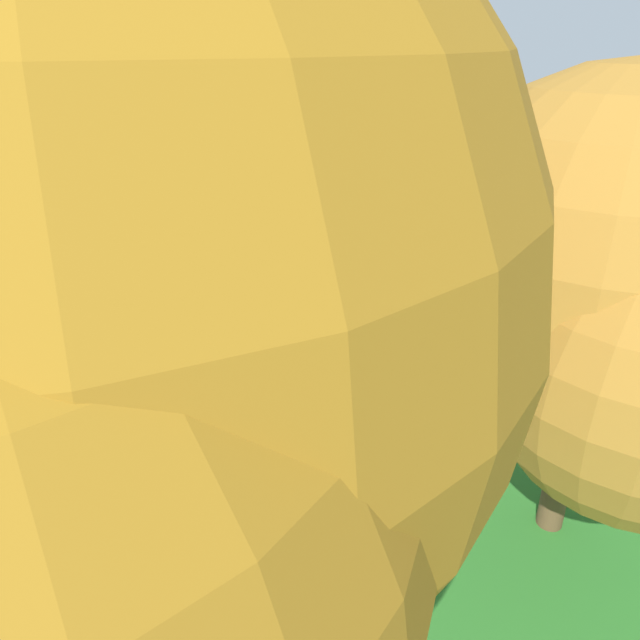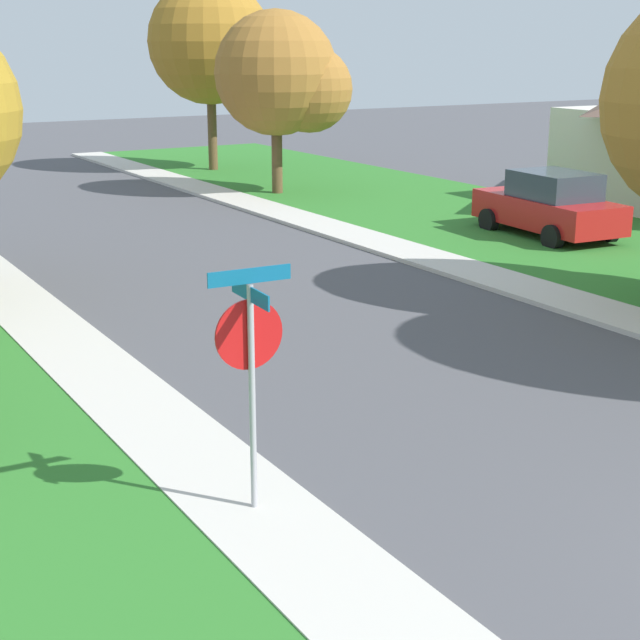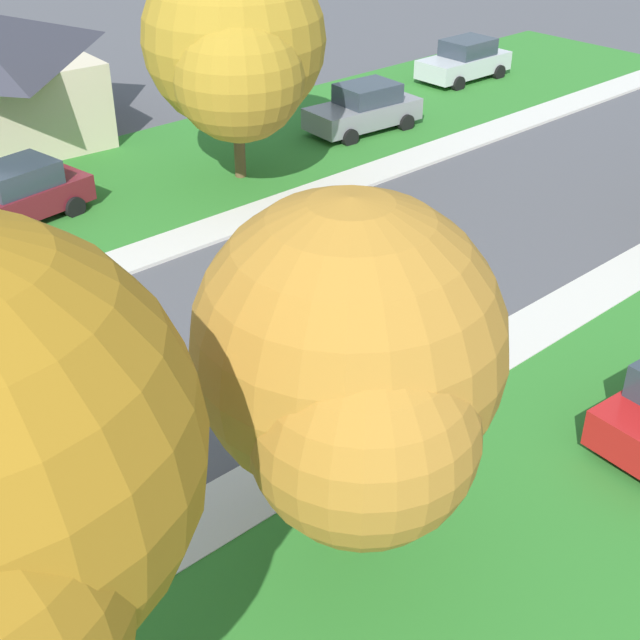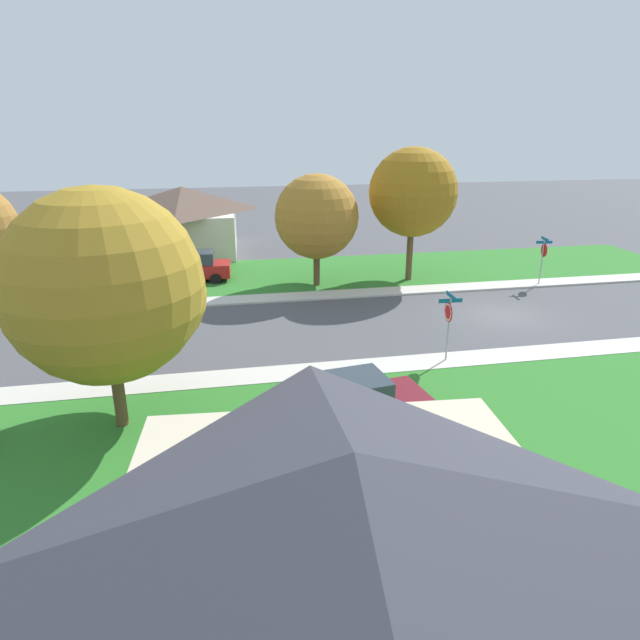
{
  "view_description": "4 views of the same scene",
  "coord_description": "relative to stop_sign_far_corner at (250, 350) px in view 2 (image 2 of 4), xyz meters",
  "views": [
    {
      "loc": [
        10.24,
        1.48,
        6.39
      ],
      "look_at": [
        1.48,
        7.19,
        1.4
      ],
      "focal_mm": 33.22,
      "sensor_mm": 36.0,
      "label": 1
    },
    {
      "loc": [
        -8.95,
        -3.75,
        4.97
      ],
      "look_at": [
        -2.61,
        6.84,
        1.4
      ],
      "focal_mm": 53.87,
      "sensor_mm": 36.0,
      "label": 2
    },
    {
      "loc": [
        14.28,
        0.33,
        10.78
      ],
      "look_at": [
        2.72,
        10.75,
        1.4
      ],
      "focal_mm": 49.27,
      "sensor_mm": 36.0,
      "label": 3
    },
    {
      "loc": [
        -22.96,
        13.25,
        8.73
      ],
      "look_at": [
        -2.85,
        9.39,
        1.4
      ],
      "focal_mm": 30.86,
      "sensor_mm": 36.0,
      "label": 4
    }
  ],
  "objects": [
    {
      "name": "tree_across_right",
      "position": [
        12.18,
        26.6,
        2.97
      ],
      "size": [
        5.16,
        4.8,
        7.42
      ],
      "color": "brown",
      "rests_on": "ground"
    },
    {
      "name": "lawn_east",
      "position": [
        14.08,
        7.2,
        -1.85
      ],
      "size": [
        8.0,
        56.0,
        0.08
      ],
      "primitive_type": "cube",
      "color": "#2D7528",
      "rests_on": "ground"
    },
    {
      "name": "sidewalk_east",
      "position": [
        9.38,
        7.2,
        -1.84
      ],
      "size": [
        1.4,
        56.0,
        0.1
      ],
      "primitive_type": "cube",
      "color": "beige",
      "rests_on": "ground"
    },
    {
      "name": "tree_sidewalk_mid",
      "position": [
        11.37,
        19.84,
        1.99
      ],
      "size": [
        4.36,
        4.06,
        6.04
      ],
      "color": "brown",
      "rests_on": "ground"
    },
    {
      "name": "car_red_kerbside_mid",
      "position": [
        13.73,
        9.8,
        -1.01
      ],
      "size": [
        2.3,
        4.43,
        1.76
      ],
      "color": "red",
      "rests_on": "ground"
    },
    {
      "name": "stop_sign_far_corner",
      "position": [
        0.0,
        0.0,
        0.0
      ],
      "size": [
        0.92,
        0.92,
        2.77
      ],
      "color": "#9E9EA3",
      "rests_on": "ground"
    },
    {
      "name": "sidewalk_west",
      "position": [
        -0.02,
        7.2,
        -1.84
      ],
      "size": [
        1.4,
        56.0,
        0.1
      ],
      "primitive_type": "cube",
      "color": "beige",
      "rests_on": "ground"
    }
  ]
}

